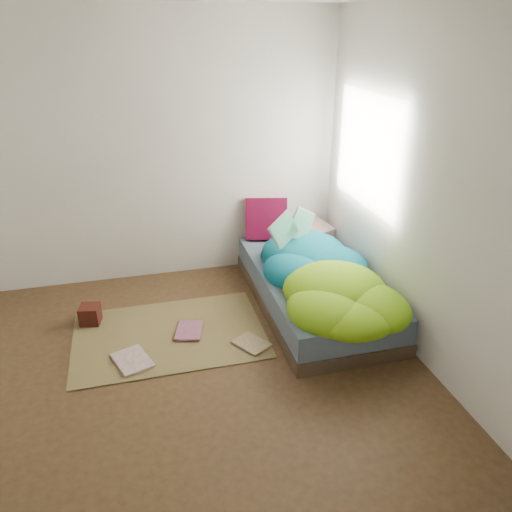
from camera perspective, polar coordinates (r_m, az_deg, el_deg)
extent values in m
cube|color=#422B19|center=(3.96, -6.85, -12.97)|extent=(3.50, 3.50, 0.00)
cube|color=silver|center=(5.00, -10.61, 11.62)|extent=(3.50, 0.04, 2.60)
cube|color=silver|center=(1.80, -0.63, -13.87)|extent=(3.50, 0.04, 2.60)
cube|color=silver|center=(3.91, 18.52, 6.98)|extent=(0.04, 3.50, 2.60)
cube|color=white|center=(4.63, 12.64, 11.64)|extent=(0.01, 1.00, 1.20)
cube|color=#3E3222|center=(4.76, 6.51, -4.92)|extent=(1.00, 2.00, 0.12)
cube|color=#495D75|center=(4.68, 6.61, -3.12)|extent=(0.98, 1.96, 0.22)
cube|color=brown|center=(4.39, -9.87, -8.82)|extent=(1.60, 1.10, 0.01)
cube|color=beige|center=(5.36, 5.72, 2.73)|extent=(0.63, 0.51, 0.12)
cube|color=#470421|center=(5.27, 1.17, 4.29)|extent=(0.46, 0.23, 0.44)
cube|color=#37140C|center=(4.67, -18.43, -6.36)|extent=(0.20, 0.20, 0.17)
imported|color=silver|center=(4.09, -15.57, -12.03)|extent=(0.34, 0.40, 0.03)
imported|color=#AF6581|center=(4.40, -9.11, -8.43)|extent=(0.29, 0.34, 0.03)
imported|color=tan|center=(4.13, -1.54, -10.59)|extent=(0.33, 0.35, 0.02)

